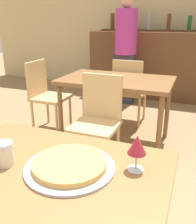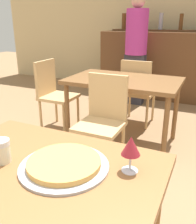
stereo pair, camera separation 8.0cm
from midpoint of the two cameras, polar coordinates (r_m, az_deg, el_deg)
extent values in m
cube|color=#D1B784|center=(5.05, 16.05, 20.41)|extent=(8.00, 0.05, 2.80)
cube|color=brown|center=(1.09, -15.76, -15.10)|extent=(1.03, 0.85, 0.04)
cylinder|color=brown|center=(1.77, -19.63, -14.65)|extent=(0.05, 0.05, 0.68)
cylinder|color=brown|center=(1.44, 11.85, -23.02)|extent=(0.05, 0.05, 0.68)
cube|color=brown|center=(2.70, 3.42, 7.22)|extent=(1.18, 0.74, 0.04)
cylinder|color=brown|center=(2.75, -9.35, -0.74)|extent=(0.05, 0.05, 0.69)
cylinder|color=brown|center=(2.42, 12.91, -4.05)|extent=(0.05, 0.05, 0.69)
cylinder|color=brown|center=(3.27, -3.84, 2.86)|extent=(0.05, 0.05, 0.69)
cylinder|color=brown|center=(2.99, 14.86, 0.55)|extent=(0.05, 0.05, 0.69)
cube|color=brown|center=(4.61, 14.33, 10.23)|extent=(2.60, 0.56, 1.14)
cube|color=brown|center=(4.69, 15.22, 17.51)|extent=(2.39, 0.24, 0.03)
cylinder|color=#5B3314|center=(4.92, 2.84, 20.02)|extent=(0.08, 0.08, 0.27)
cylinder|color=#1E5123|center=(4.82, 6.90, 20.07)|extent=(0.09, 0.09, 0.30)
cylinder|color=#9999A3|center=(4.74, 11.09, 19.68)|extent=(0.07, 0.07, 0.27)
cylinder|color=#5B3314|center=(4.69, 15.39, 19.27)|extent=(0.06, 0.06, 0.26)
cylinder|color=#1E5123|center=(4.66, 19.72, 18.65)|extent=(0.07, 0.07, 0.23)
cube|color=tan|center=(2.24, -1.75, -3.33)|extent=(0.40, 0.40, 0.04)
cube|color=tan|center=(2.32, -0.03, 3.54)|extent=(0.38, 0.04, 0.42)
cylinder|color=tan|center=(2.27, -7.41, -9.38)|extent=(0.03, 0.03, 0.41)
cylinder|color=tan|center=(2.15, 0.74, -11.11)|extent=(0.03, 0.03, 0.41)
cylinder|color=tan|center=(2.54, -3.72, -5.90)|extent=(0.03, 0.03, 0.41)
cylinder|color=tan|center=(2.43, 3.63, -7.21)|extent=(0.03, 0.03, 0.41)
cube|color=tan|center=(3.35, 6.68, 4.58)|extent=(0.40, 0.40, 0.04)
cube|color=tan|center=(3.13, 5.96, 7.81)|extent=(0.38, 0.04, 0.42)
cylinder|color=tan|center=(3.54, 9.92, 1.52)|extent=(0.03, 0.03, 0.41)
cylinder|color=tan|center=(3.62, 4.65, 2.17)|extent=(0.03, 0.03, 0.41)
cylinder|color=tan|center=(3.22, 8.63, -0.27)|extent=(0.03, 0.03, 0.41)
cylinder|color=tan|center=(3.31, 2.90, 0.48)|extent=(0.03, 0.03, 0.41)
cube|color=tan|center=(3.13, -11.45, 3.21)|extent=(0.40, 0.40, 0.04)
cube|color=tan|center=(3.18, -14.52, 7.48)|extent=(0.04, 0.38, 0.42)
cylinder|color=tan|center=(2.99, -10.15, -2.06)|extent=(0.03, 0.03, 0.41)
cylinder|color=tan|center=(3.26, -7.06, 0.03)|extent=(0.03, 0.03, 0.41)
cylinder|color=tan|center=(3.17, -15.41, -1.16)|extent=(0.03, 0.03, 0.41)
cylinder|color=tan|center=(3.43, -12.07, 0.75)|extent=(0.03, 0.03, 0.41)
cylinder|color=#A3A3A8|center=(1.10, -8.55, -12.43)|extent=(0.39, 0.39, 0.01)
cylinder|color=gold|center=(1.09, -8.60, -11.63)|extent=(0.32, 0.32, 0.02)
cylinder|color=beige|center=(1.18, -22.27, -9.38)|extent=(0.07, 0.07, 0.08)
cylinder|color=silver|center=(1.16, -22.62, -7.07)|extent=(0.08, 0.08, 0.02)
cube|color=#2D2D38|center=(4.19, 5.52, 7.53)|extent=(0.32, 0.18, 0.81)
cylinder|color=#B2338C|center=(4.09, 5.88, 17.75)|extent=(0.34, 0.34, 0.68)
sphere|color=tan|center=(4.10, 6.12, 23.95)|extent=(0.21, 0.21, 0.21)
cylinder|color=silver|center=(1.09, 6.48, -12.90)|extent=(0.07, 0.07, 0.00)
cylinder|color=silver|center=(1.07, 6.57, -11.13)|extent=(0.01, 0.01, 0.07)
cone|color=maroon|center=(1.03, 6.74, -7.45)|extent=(0.08, 0.08, 0.08)
camera|label=1|loc=(0.04, -91.59, -0.58)|focal=40.00mm
camera|label=2|loc=(0.04, 88.41, 0.58)|focal=40.00mm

